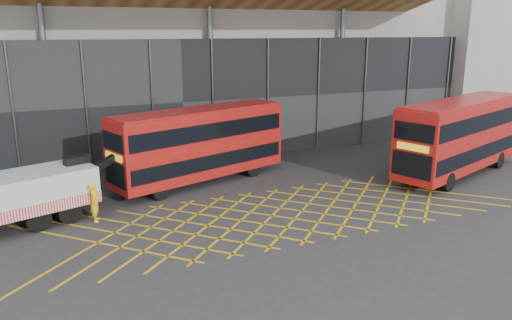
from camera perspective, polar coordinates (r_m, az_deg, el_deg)
name	(u,v)px	position (r m, az deg, el deg)	size (l,w,h in m)	color
ground_plane	(208,226)	(22.85, -5.52, -7.47)	(120.00, 120.00, 0.00)	#2B2B2E
road_markings	(287,213)	(24.24, 3.58, -6.08)	(24.76, 7.16, 0.01)	gold
construction_building	(155,24)	(39.47, -11.46, 15.00)	(55.00, 23.97, 18.00)	gray
east_building	(482,13)	(52.66, 24.46, 15.00)	(15.00, 12.00, 20.00)	gray
bus_towed	(200,142)	(28.49, -6.44, 2.03)	(10.74, 5.70, 4.29)	#9E0F0C
bus_second	(461,134)	(32.37, 22.39, 2.81)	(11.39, 6.32, 4.57)	#9E0F0C
worker	(95,202)	(24.12, -17.92, -4.64)	(0.66, 0.43, 1.81)	yellow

